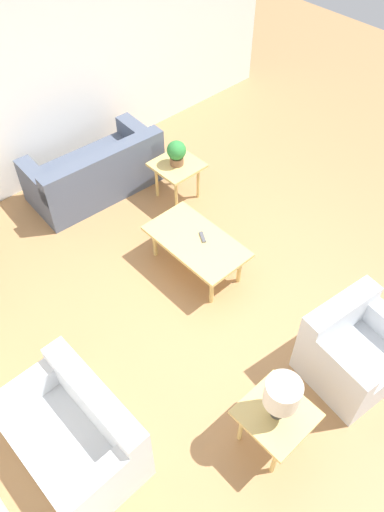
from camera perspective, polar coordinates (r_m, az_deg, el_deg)
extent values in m
plane|color=#A87A4C|center=(5.66, 4.00, -3.11)|extent=(14.00, 14.00, 0.00)
cube|color=white|center=(6.77, -15.30, 19.57)|extent=(0.12, 7.20, 2.70)
cube|color=#4C566B|center=(6.80, -11.02, 8.89)|extent=(0.93, 1.75, 0.40)
cube|color=#4C566B|center=(6.35, -9.98, 10.20)|extent=(0.29, 1.72, 0.35)
cube|color=#4C566B|center=(6.92, -6.01, 13.55)|extent=(0.84, 0.25, 0.23)
cube|color=#4C566B|center=(6.39, -17.17, 8.16)|extent=(0.84, 0.25, 0.23)
cube|color=silver|center=(5.07, 17.93, -11.23)|extent=(0.88, 0.93, 0.44)
cube|color=silver|center=(4.82, 16.50, -6.44)|extent=(0.30, 0.86, 0.37)
cube|color=silver|center=(4.62, 16.10, -11.33)|extent=(0.80, 0.26, 0.24)
cube|color=silver|center=(4.59, -13.37, -20.22)|extent=(1.18, 0.80, 0.44)
cube|color=silver|center=(4.26, -11.01, -15.89)|extent=(1.18, 0.21, 0.37)
cube|color=silver|center=(4.53, -17.79, -13.87)|extent=(0.17, 0.79, 0.24)
cube|color=silver|center=(4.09, -9.96, -23.54)|extent=(0.17, 0.79, 0.24)
cube|color=tan|center=(5.49, 0.49, 1.68)|extent=(1.16, 0.64, 0.04)
cylinder|color=tan|center=(5.54, 5.45, -1.46)|extent=(0.05, 0.05, 0.41)
cylinder|color=tan|center=(5.99, -1.13, 3.59)|extent=(0.05, 0.05, 0.41)
cylinder|color=tan|center=(5.34, 2.27, -3.84)|extent=(0.05, 0.05, 0.41)
cylinder|color=tan|center=(5.80, -4.27, 1.57)|extent=(0.05, 0.05, 0.41)
cube|color=tan|center=(6.37, -1.74, 10.34)|extent=(0.56, 0.56, 0.04)
cylinder|color=tan|center=(6.52, 0.71, 8.44)|extent=(0.04, 0.04, 0.49)
cylinder|color=tan|center=(6.75, -1.55, 9.95)|extent=(0.04, 0.04, 0.49)
cylinder|color=tan|center=(6.33, -1.83, 6.95)|extent=(0.04, 0.04, 0.49)
cylinder|color=tan|center=(6.56, -4.07, 8.54)|extent=(0.04, 0.04, 0.49)
cube|color=tan|center=(4.32, 9.66, -17.38)|extent=(0.56, 0.56, 0.04)
cylinder|color=tan|center=(4.60, 12.74, -18.70)|extent=(0.04, 0.04, 0.49)
cylinder|color=tan|center=(4.67, 8.98, -15.75)|extent=(0.04, 0.04, 0.49)
cylinder|color=tan|center=(4.46, 9.47, -21.96)|extent=(0.04, 0.04, 0.49)
cylinder|color=tan|center=(4.53, 5.64, -18.80)|extent=(0.04, 0.04, 0.49)
cylinder|color=brown|center=(6.33, -1.75, 10.85)|extent=(0.17, 0.17, 0.11)
sphere|color=#2D7F38|center=(6.23, -1.78, 12.00)|extent=(0.24, 0.24, 0.24)
cylinder|color=#333333|center=(4.20, 9.89, -16.63)|extent=(0.12, 0.12, 0.22)
cylinder|color=beige|center=(4.00, 10.32, -15.19)|extent=(0.29, 0.29, 0.24)
cube|color=#4C4C51|center=(5.49, 1.22, 2.19)|extent=(0.16, 0.11, 0.02)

